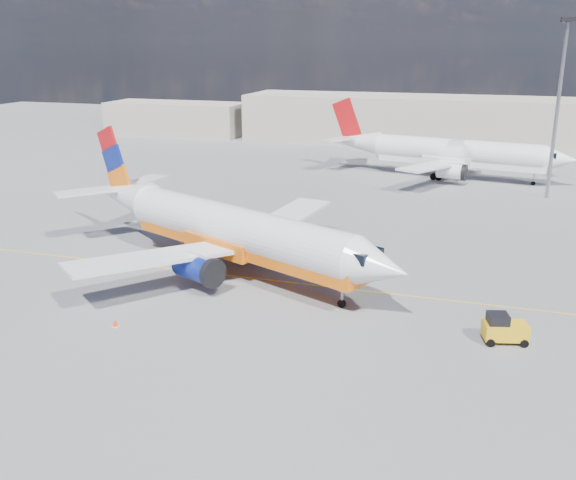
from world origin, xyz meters
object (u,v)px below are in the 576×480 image
(second_jet, at_px, (449,153))
(gse_tug, at_px, (504,329))
(main_jet, at_px, (228,229))
(traffic_cone, at_px, (115,323))

(second_jet, xyz_separation_m, gse_tug, (6.70, -48.40, -2.41))
(gse_tug, bearing_deg, main_jet, 146.99)
(main_jet, relative_size, traffic_cone, 60.93)
(second_jet, xyz_separation_m, traffic_cone, (-16.58, -53.51, -3.00))
(traffic_cone, bearing_deg, main_jet, 76.25)
(second_jet, distance_m, gse_tug, 48.92)
(main_jet, height_order, gse_tug, main_jet)
(second_jet, bearing_deg, main_jet, -98.25)
(main_jet, xyz_separation_m, traffic_cone, (-2.88, -11.78, -3.10))
(main_jet, distance_m, traffic_cone, 12.52)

